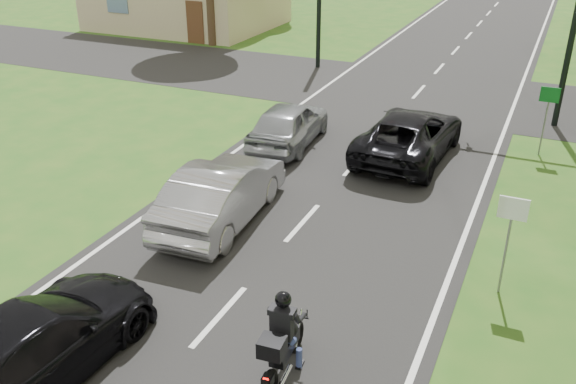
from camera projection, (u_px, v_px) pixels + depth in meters
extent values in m
plane|color=#255618|center=(220.00, 317.00, 11.50)|extent=(140.00, 140.00, 0.00)
cube|color=black|center=(375.00, 141.00, 19.69)|extent=(8.00, 100.00, 0.01)
cube|color=black|center=(419.00, 92.00, 24.60)|extent=(60.00, 7.00, 0.01)
torus|color=black|center=(296.00, 336.00, 10.53)|extent=(0.17, 0.59, 0.59)
cube|color=black|center=(285.00, 345.00, 9.93)|extent=(0.32, 0.86, 0.27)
sphere|color=black|center=(289.00, 329.00, 10.04)|extent=(0.30, 0.30, 0.30)
cube|color=black|center=(278.00, 350.00, 9.59)|extent=(0.34, 0.51, 0.09)
cube|color=#FF0C07|center=(266.00, 380.00, 9.20)|extent=(0.09, 0.03, 0.04)
cylinder|color=silver|center=(283.00, 381.00, 9.60)|extent=(0.14, 0.71, 0.08)
cylinder|color=black|center=(293.00, 315.00, 10.13)|extent=(0.55, 0.08, 0.03)
cube|color=black|center=(272.00, 347.00, 9.25)|extent=(0.42, 0.39, 0.28)
cube|color=black|center=(282.00, 323.00, 9.58)|extent=(0.37, 0.22, 0.53)
sphere|color=black|center=(283.00, 300.00, 9.45)|extent=(0.27, 0.27, 0.27)
cylinder|color=navy|center=(277.00, 353.00, 10.28)|extent=(0.12, 0.12, 0.40)
cylinder|color=navy|center=(299.00, 359.00, 10.16)|extent=(0.12, 0.12, 0.40)
imported|color=black|center=(409.00, 134.00, 18.23)|extent=(2.56, 5.17, 1.41)
imported|color=#9D9DA1|center=(222.00, 193.00, 14.55)|extent=(1.93, 4.66, 1.50)
imported|color=#94979B|center=(289.00, 123.00, 19.12)|extent=(1.96, 4.22, 1.40)
imported|color=black|center=(32.00, 345.00, 9.74)|extent=(2.05, 4.75, 1.36)
cylinder|color=black|center=(572.00, 38.00, 19.73)|extent=(0.20, 0.20, 6.00)
cylinder|color=black|center=(319.00, 0.00, 26.85)|extent=(0.20, 0.20, 6.00)
cylinder|color=slate|center=(506.00, 249.00, 11.78)|extent=(0.05, 0.05, 2.00)
cube|color=silver|center=(513.00, 209.00, 11.36)|extent=(0.55, 0.04, 0.45)
cylinder|color=slate|center=(544.00, 123.00, 18.26)|extent=(0.05, 0.05, 2.00)
cube|color=#0C591E|center=(550.00, 95.00, 17.84)|extent=(0.55, 0.04, 0.45)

